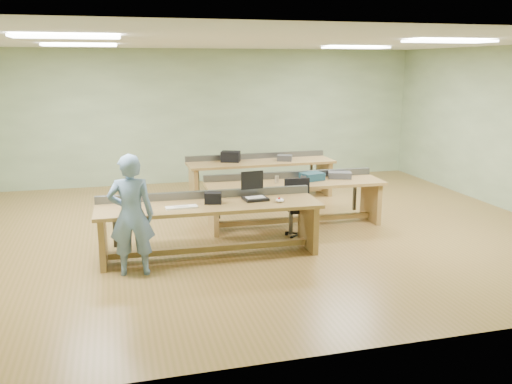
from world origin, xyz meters
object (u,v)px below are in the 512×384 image
at_px(workbench_front, 209,216).
at_px(laptop_base, 255,199).
at_px(workbench_back, 260,170).
at_px(person, 131,215).
at_px(camera_bag, 213,198).
at_px(parts_bin_teal, 312,176).
at_px(drinks_can, 277,179).
at_px(parts_bin_grey, 340,175).
at_px(mug, 305,178).
at_px(workbench_mid, 294,193).
at_px(task_chair, 299,216).

relative_size(workbench_front, laptop_base, 9.30).
distance_m(workbench_front, workbench_back, 3.52).
bearing_deg(person, camera_bag, -151.54).
xyz_separation_m(parts_bin_teal, drinks_can, (-0.64, -0.06, -0.00)).
bearing_deg(drinks_can, parts_bin_grey, 5.07).
height_order(workbench_back, laptop_base, workbench_back).
height_order(laptop_base, mug, mug).
height_order(workbench_back, person, person).
bearing_deg(workbench_mid, workbench_back, 92.30).
height_order(camera_bag, parts_bin_grey, camera_bag).
relative_size(workbench_mid, parts_bin_teal, 8.31).
xyz_separation_m(workbench_front, parts_bin_teal, (1.96, 1.12, 0.25)).
distance_m(camera_bag, mug, 2.04).
bearing_deg(drinks_can, mug, -0.81).
xyz_separation_m(workbench_mid, parts_bin_grey, (0.85, 0.08, 0.24)).
distance_m(workbench_front, workbench_mid, 1.97).
distance_m(person, task_chair, 2.82).
relative_size(task_chair, parts_bin_grey, 2.32).
bearing_deg(person, workbench_front, -150.13).
height_order(workbench_mid, person, person).
bearing_deg(workbench_back, mug, -85.73).
relative_size(camera_bag, task_chair, 0.26).
xyz_separation_m(person, laptop_base, (1.77, 0.53, -0.02)).
height_order(workbench_front, parts_bin_teal, parts_bin_teal).
bearing_deg(laptop_base, workbench_mid, 42.27).
distance_m(workbench_back, person, 4.52).
xyz_separation_m(workbench_front, workbench_back, (1.61, 3.13, -0.00)).
distance_m(laptop_base, task_chair, 1.04).
relative_size(laptop_base, task_chair, 0.37).
xyz_separation_m(workbench_front, camera_bag, (0.06, -0.01, 0.27)).
bearing_deg(laptop_base, parts_bin_teal, 34.74).
xyz_separation_m(laptop_base, task_chair, (0.84, 0.44, -0.44)).
bearing_deg(workbench_front, parts_bin_teal, 31.29).
relative_size(workbench_back, laptop_base, 8.83).
bearing_deg(camera_bag, laptop_base, 19.27).
distance_m(workbench_back, laptop_base, 3.24).
bearing_deg(drinks_can, parts_bin_teal, 5.34).
relative_size(workbench_back, mug, 22.11).
distance_m(workbench_mid, drinks_can, 0.40).
relative_size(workbench_mid, parts_bin_grey, 7.71).
height_order(task_chair, parts_bin_teal, task_chair).
bearing_deg(drinks_can, person, -147.21).
relative_size(workbench_back, camera_bag, 12.88).
xyz_separation_m(workbench_back, mug, (0.20, -2.08, 0.24)).
relative_size(task_chair, mug, 6.68).
bearing_deg(task_chair, workbench_back, 90.10).
height_order(laptop_base, drinks_can, drinks_can).
relative_size(workbench_front, parts_bin_teal, 8.74).
height_order(workbench_mid, mug, workbench_mid).
relative_size(person, laptop_base, 4.69).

